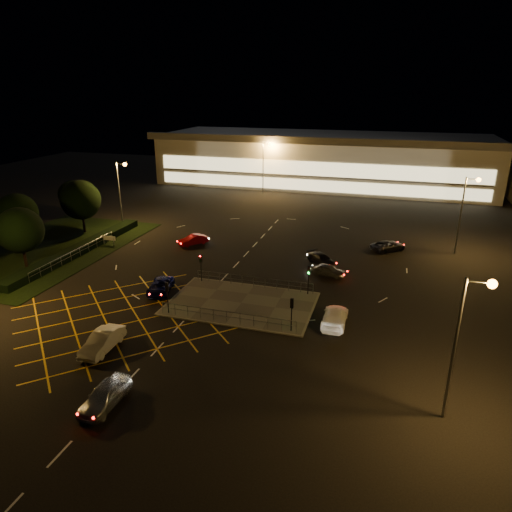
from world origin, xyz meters
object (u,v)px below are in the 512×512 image
(car_right_silver, at_px, (328,270))
(signal_ne, at_px, (309,274))
(signal_sw, at_px, (167,291))
(car_queue_white, at_px, (102,341))
(car_approach_white, at_px, (335,317))
(car_left_blue, at_px, (160,286))
(car_far_dkgrey, at_px, (322,259))
(car_circ_red, at_px, (193,240))
(signal_se, at_px, (292,308))
(signal_nw, at_px, (201,262))
(car_east_grey, at_px, (388,246))
(car_near_silver, at_px, (105,395))

(car_right_silver, bearing_deg, signal_ne, 179.45)
(signal_sw, xyz_separation_m, car_queue_white, (-2.26, -7.33, -1.58))
(car_right_silver, distance_m, car_approach_white, 11.60)
(car_left_blue, height_order, car_right_silver, car_right_silver)
(signal_ne, distance_m, car_left_blue, 15.64)
(car_far_dkgrey, bearing_deg, car_circ_red, 126.21)
(signal_ne, xyz_separation_m, car_far_dkgrey, (-0.05, 9.27, -1.73))
(signal_sw, xyz_separation_m, signal_se, (12.00, 0.00, 0.00))
(car_approach_white, bearing_deg, car_right_silver, -79.10)
(signal_se, height_order, signal_nw, same)
(car_queue_white, bearing_deg, car_east_grey, 53.83)
(signal_se, distance_m, car_queue_white, 16.11)
(signal_se, height_order, car_right_silver, signal_se)
(signal_sw, distance_m, signal_se, 12.00)
(signal_ne, height_order, car_east_grey, signal_ne)
(car_right_silver, height_order, car_circ_red, car_circ_red)
(car_near_silver, bearing_deg, car_left_blue, 107.24)
(signal_se, height_order, signal_ne, same)
(car_far_dkgrey, bearing_deg, car_queue_white, -166.74)
(car_near_silver, bearing_deg, car_circ_red, 105.00)
(car_near_silver, relative_size, car_queue_white, 0.96)
(signal_nw, bearing_deg, car_queue_white, -98.39)
(signal_sw, relative_size, car_right_silver, 0.81)
(signal_se, xyz_separation_m, car_east_grey, (7.64, 24.71, -1.70))
(signal_nw, xyz_separation_m, car_circ_red, (-6.16, 11.52, -1.69))
(signal_se, xyz_separation_m, car_far_dkgrey, (-0.05, 17.26, -1.73))
(signal_se, bearing_deg, signal_ne, -90.00)
(signal_nw, xyz_separation_m, car_east_grey, (19.64, 16.73, -1.70))
(signal_se, relative_size, signal_nw, 1.00)
(car_near_silver, height_order, car_east_grey, car_near_silver)
(signal_sw, height_order, car_near_silver, signal_sw)
(signal_sw, height_order, car_far_dkgrey, signal_sw)
(car_far_dkgrey, relative_size, car_east_grey, 0.91)
(signal_sw, xyz_separation_m, car_right_silver, (13.23, 13.86, -1.70))
(signal_se, relative_size, car_near_silver, 0.69)
(car_right_silver, distance_m, car_east_grey, 12.60)
(car_circ_red, relative_size, car_approach_white, 0.79)
(signal_nw, xyz_separation_m, car_left_blue, (-3.08, -3.75, -1.71))
(signal_sw, bearing_deg, signal_nw, -90.00)
(car_queue_white, relative_size, car_circ_red, 1.16)
(signal_ne, distance_m, car_far_dkgrey, 9.43)
(car_queue_white, bearing_deg, car_approach_white, 27.12)
(car_near_silver, bearing_deg, car_queue_white, 126.61)
(car_left_blue, xyz_separation_m, car_approach_white, (18.58, -1.74, 0.10))
(signal_sw, relative_size, car_approach_white, 0.60)
(signal_se, distance_m, car_approach_white, 4.59)
(signal_sw, height_order, car_right_silver, signal_sw)
(signal_ne, height_order, car_queue_white, signal_ne)
(signal_nw, xyz_separation_m, signal_ne, (12.00, 0.00, 0.00))
(signal_ne, bearing_deg, signal_se, -90.00)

